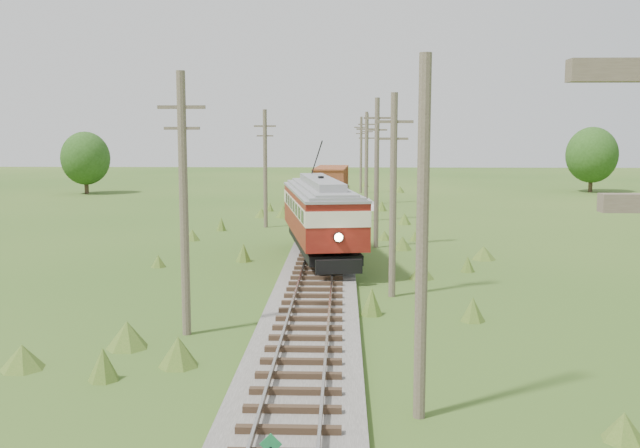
{
  "coord_description": "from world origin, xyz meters",
  "views": [
    {
      "loc": [
        1.22,
        -11.86,
        6.98
      ],
      "look_at": [
        0.0,
        24.87,
        2.22
      ],
      "focal_mm": 40.0,
      "sensor_mm": 36.0,
      "label": 1
    }
  ],
  "objects": [
    {
      "name": "utility_pole_r_6",
      "position": [
        3.2,
        70.0,
        4.47
      ],
      "size": [
        1.6,
        0.3,
        8.7
      ],
      "color": "brown",
      "rests_on": "ground"
    },
    {
      "name": "utility_pole_r_4",
      "position": [
        3.0,
        44.0,
        4.32
      ],
      "size": [
        1.6,
        0.3,
        8.4
      ],
      "color": "brown",
      "rests_on": "ground"
    },
    {
      "name": "railbed_main",
      "position": [
        0.0,
        34.0,
        0.19
      ],
      "size": [
        3.6,
        96.0,
        0.57
      ],
      "color": "#605B54",
      "rests_on": "ground"
    },
    {
      "name": "streetcar",
      "position": [
        0.0,
        26.29,
        2.75
      ],
      "size": [
        5.01,
        13.22,
        5.98
      ],
      "rotation": [
        0.0,
        0.0,
        0.16
      ],
      "color": "black",
      "rests_on": "ground"
    },
    {
      "name": "utility_pole_r_5",
      "position": [
        3.4,
        57.0,
        4.58
      ],
      "size": [
        1.6,
        0.3,
        8.9
      ],
      "color": "brown",
      "rests_on": "ground"
    },
    {
      "name": "utility_pole_l_a",
      "position": [
        -4.2,
        12.0,
        4.63
      ],
      "size": [
        1.6,
        0.3,
        9.0
      ],
      "color": "brown",
      "rests_on": "ground"
    },
    {
      "name": "tree_mid_b",
      "position": [
        30.0,
        72.0,
        4.33
      ],
      "size": [
        5.88,
        5.88,
        7.57
      ],
      "color": "#38281C",
      "rests_on": "ground"
    },
    {
      "name": "utility_pole_l_b",
      "position": [
        -4.5,
        40.0,
        4.42
      ],
      "size": [
        1.6,
        0.3,
        8.6
      ],
      "color": "brown",
      "rests_on": "ground"
    },
    {
      "name": "utility_pole_r_3",
      "position": [
        3.2,
        31.0,
        4.63
      ],
      "size": [
        1.6,
        0.3,
        9.0
      ],
      "color": "brown",
      "rests_on": "ground"
    },
    {
      "name": "gondola",
      "position": [
        0.0,
        57.59,
        2.2
      ],
      "size": [
        3.44,
        9.26,
        3.03
      ],
      "rotation": [
        0.0,
        0.0,
        -0.05
      ],
      "color": "black",
      "rests_on": "ground"
    },
    {
      "name": "tree_mid_a",
      "position": [
        -28.0,
        68.0,
        4.02
      ],
      "size": [
        5.46,
        5.46,
        7.03
      ],
      "color": "#38281C",
      "rests_on": "ground"
    },
    {
      "name": "gravel_pile",
      "position": [
        3.42,
        52.84,
        0.55
      ],
      "size": [
        3.21,
        3.41,
        1.17
      ],
      "color": "gray",
      "rests_on": "ground"
    },
    {
      "name": "utility_pole_r_1",
      "position": [
        3.1,
        5.0,
        4.4
      ],
      "size": [
        0.3,
        0.3,
        8.8
      ],
      "color": "brown",
      "rests_on": "ground"
    },
    {
      "name": "utility_pole_r_2",
      "position": [
        3.3,
        18.0,
        4.42
      ],
      "size": [
        1.6,
        0.3,
        8.6
      ],
      "color": "brown",
      "rests_on": "ground"
    }
  ]
}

